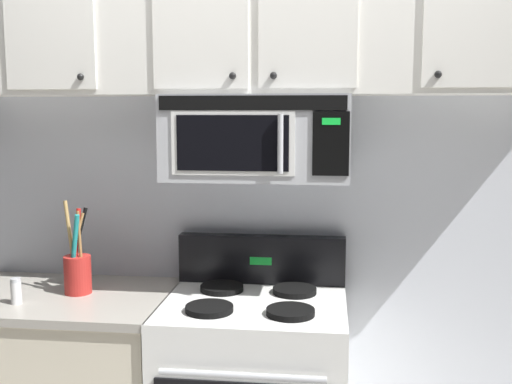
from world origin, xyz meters
TOP-DOWN VIEW (x-y plane):
  - back_wall at (0.00, 0.79)m, footprint 5.20×0.10m
  - over_range_microwave at (-0.00, 0.54)m, footprint 0.76×0.43m
  - upper_cabinets at (-0.00, 0.57)m, footprint 2.50×0.36m
  - utensil_crock_red at (-0.77, 0.45)m, footprint 0.12×0.12m
  - salt_shaker at (-0.96, 0.28)m, footprint 0.04×0.04m

SIDE VIEW (x-z plane):
  - salt_shaker at x=-0.96m, z-range 0.90..1.01m
  - utensil_crock_red at x=-0.77m, z-range 0.80..1.21m
  - back_wall at x=0.00m, z-range 0.00..2.70m
  - over_range_microwave at x=0.00m, z-range 1.40..1.75m
  - upper_cabinets at x=0.00m, z-range 1.75..2.30m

